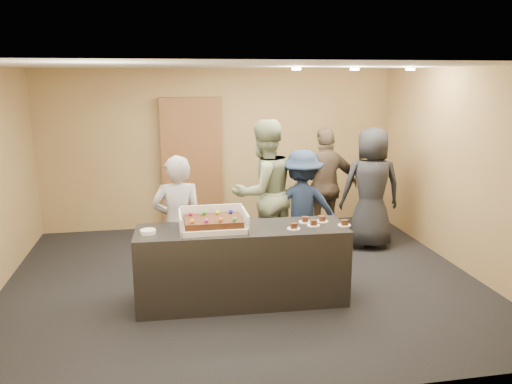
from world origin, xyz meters
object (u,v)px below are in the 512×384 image
(person_server_grey, at_px, (178,224))
(person_navy_man, at_px, (302,207))
(serving_counter, at_px, (242,265))
(person_sage_man, at_px, (264,192))
(cake_box, at_px, (213,225))
(storage_cabinet, at_px, (192,164))
(plate_stack, at_px, (148,232))
(sheet_cake, at_px, (213,221))
(person_brown_extra, at_px, (326,186))
(person_dark_suit, at_px, (371,188))

(person_server_grey, height_order, person_navy_man, person_server_grey)
(serving_counter, height_order, person_sage_man, person_sage_man)
(cake_box, relative_size, person_sage_man, 0.37)
(storage_cabinet, relative_size, plate_stack, 13.16)
(sheet_cake, xyz_separation_m, person_server_grey, (-0.38, 0.46, -0.15))
(person_server_grey, xyz_separation_m, person_sage_man, (1.20, 0.77, 0.16))
(plate_stack, bearing_deg, serving_counter, 0.92)
(cake_box, distance_m, plate_stack, 0.72)
(storage_cabinet, xyz_separation_m, sheet_cake, (0.06, -3.03, -0.12))
(plate_stack, bearing_deg, person_brown_extra, 35.25)
(person_sage_man, bearing_deg, person_server_grey, 10.15)
(person_navy_man, bearing_deg, serving_counter, 56.58)
(storage_cabinet, height_order, person_brown_extra, storage_cabinet)
(cake_box, xyz_separation_m, person_navy_man, (1.34, 1.07, -0.15))
(person_server_grey, xyz_separation_m, person_brown_extra, (2.31, 1.40, 0.07))
(person_sage_man, bearing_deg, person_navy_man, 143.57)
(serving_counter, distance_m, person_dark_suit, 2.74)
(plate_stack, distance_m, person_brown_extra, 3.24)
(person_dark_suit, bearing_deg, serving_counter, 41.87)
(person_sage_man, bearing_deg, person_brown_extra, -172.97)
(serving_counter, xyz_separation_m, storage_cabinet, (-0.38, 3.03, 0.67))
(plate_stack, height_order, person_dark_suit, person_dark_suit)
(storage_cabinet, bearing_deg, serving_counter, -82.80)
(storage_cabinet, height_order, person_navy_man, storage_cabinet)
(storage_cabinet, distance_m, person_server_grey, 2.61)
(person_sage_man, distance_m, person_navy_man, 0.56)
(serving_counter, xyz_separation_m, person_dark_suit, (2.22, 1.55, 0.48))
(person_server_grey, bearing_deg, person_dark_suit, -161.09)
(plate_stack, bearing_deg, person_navy_man, 28.56)
(serving_counter, bearing_deg, person_brown_extra, 51.19)
(storage_cabinet, bearing_deg, cake_box, -88.92)
(person_server_grey, bearing_deg, person_brown_extra, -150.34)
(sheet_cake, height_order, person_sage_man, person_sage_man)
(person_server_grey, xyz_separation_m, person_navy_man, (1.72, 0.65, -0.04))
(plate_stack, xyz_separation_m, person_brown_extra, (2.65, 1.87, -0.01))
(person_sage_man, relative_size, person_brown_extra, 1.11)
(cake_box, relative_size, plate_stack, 4.41)
(sheet_cake, distance_m, person_sage_man, 1.48)
(person_brown_extra, bearing_deg, serving_counter, 43.40)
(serving_counter, relative_size, person_dark_suit, 1.30)
(serving_counter, xyz_separation_m, person_sage_man, (0.50, 1.23, 0.56))
(person_sage_man, xyz_separation_m, person_dark_suit, (1.72, 0.32, -0.08))
(storage_cabinet, height_order, person_server_grey, storage_cabinet)
(storage_cabinet, relative_size, person_brown_extra, 1.23)
(person_sage_man, height_order, person_dark_suit, person_sage_man)
(sheet_cake, bearing_deg, person_navy_man, 39.50)
(person_navy_man, relative_size, person_dark_suit, 0.87)
(cake_box, relative_size, person_navy_man, 0.47)
(person_brown_extra, bearing_deg, sheet_cake, 38.10)
(person_server_grey, bearing_deg, plate_stack, 52.88)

